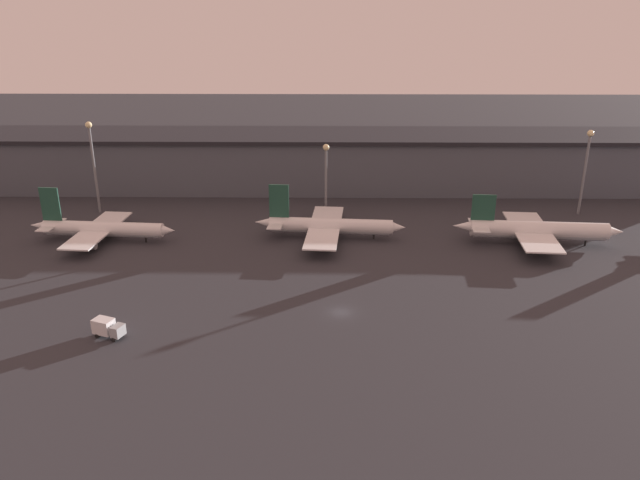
# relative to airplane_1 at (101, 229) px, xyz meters

# --- Properties ---
(ground) EXTENTS (600.00, 600.00, 0.00)m
(ground) POSITION_rel_airplane_1_xyz_m (59.25, -37.95, -3.12)
(ground) COLOR #2D2D33
(terminal_building) EXTENTS (223.43, 25.43, 17.43)m
(terminal_building) POSITION_rel_airplane_1_xyz_m (59.25, 48.55, 5.64)
(terminal_building) COLOR #4C515B
(terminal_building) RESTS_ON ground
(airplane_1) EXTENTS (37.48, 27.98, 13.51)m
(airplane_1) POSITION_rel_airplane_1_xyz_m (0.00, 0.00, 0.00)
(airplane_1) COLOR white
(airplane_1) RESTS_ON ground
(airplane_2) EXTENTS (38.36, 32.49, 13.71)m
(airplane_2) POSITION_rel_airplane_1_xyz_m (56.86, 2.60, 0.11)
(airplane_2) COLOR white
(airplane_2) RESTS_ON ground
(airplane_3) EXTENTS (41.30, 29.35, 12.41)m
(airplane_3) POSITION_rel_airplane_1_xyz_m (108.13, -1.20, 0.50)
(airplane_3) COLOR white
(airplane_3) RESTS_ON ground
(service_vehicle_0) EXTENTS (6.16, 4.35, 3.40)m
(service_vehicle_0) POSITION_rel_airplane_1_xyz_m (17.33, -47.89, -1.24)
(service_vehicle_0) COLOR #9EA3A8
(service_vehicle_0) RESTS_ON ground
(lamp_post_0) EXTENTS (1.80, 1.80, 25.79)m
(lamp_post_0) POSITION_rel_airplane_1_xyz_m (-8.28, 22.39, 13.22)
(lamp_post_0) COLOR slate
(lamp_post_0) RESTS_ON ground
(lamp_post_1) EXTENTS (1.80, 1.80, 19.80)m
(lamp_post_1) POSITION_rel_airplane_1_xyz_m (56.14, 22.39, 9.87)
(lamp_post_1) COLOR slate
(lamp_post_1) RESTS_ON ground
(lamp_post_2) EXTENTS (1.80, 1.80, 23.83)m
(lamp_post_2) POSITION_rel_airplane_1_xyz_m (127.56, 22.39, 12.13)
(lamp_post_2) COLOR slate
(lamp_post_2) RESTS_ON ground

